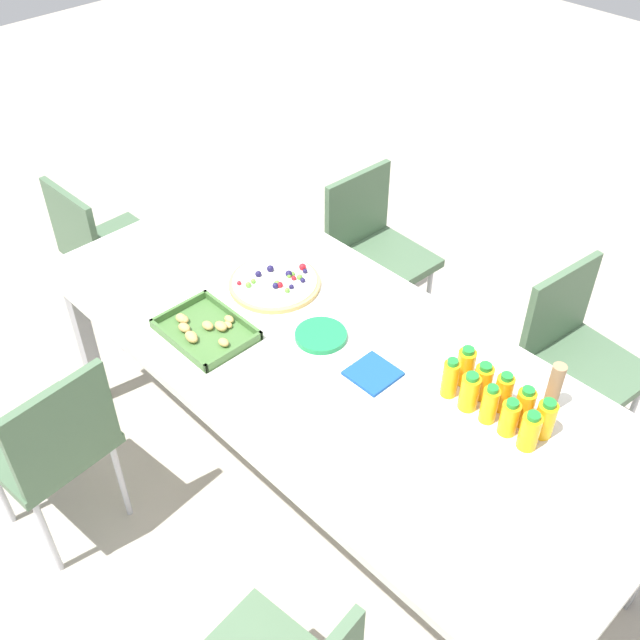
{
  "coord_description": "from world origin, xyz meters",
  "views": [
    {
      "loc": [
        -1.32,
        1.32,
        2.49
      ],
      "look_at": [
        0.14,
        -0.07,
        0.77
      ],
      "focal_mm": 41.86,
      "sensor_mm": 36.0,
      "label": 1
    }
  ],
  "objects_px": {
    "party_table": "(332,365)",
    "juice_bottle_5": "(530,431)",
    "napkin_stack": "(373,373)",
    "cardboard_tube": "(554,388)",
    "chair_near_left": "(575,351)",
    "juice_bottle_8": "(469,392)",
    "chair_far_right": "(52,442)",
    "snack_tray": "(205,330)",
    "juice_bottle_1": "(524,407)",
    "juice_bottle_2": "(503,392)",
    "juice_bottle_9": "(450,378)",
    "juice_bottle_0": "(545,419)",
    "juice_bottle_3": "(483,381)",
    "plate_stack": "(321,335)",
    "chair_end": "(102,245)",
    "juice_bottle_6": "(509,418)",
    "juice_bottle_4": "(466,366)",
    "chair_near_right": "(374,246)",
    "fruit_pizza": "(275,283)",
    "juice_bottle_7": "(489,404)"
  },
  "relations": [
    {
      "from": "juice_bottle_2",
      "to": "fruit_pizza",
      "type": "relative_size",
      "value": 0.41
    },
    {
      "from": "juice_bottle_0",
      "to": "chair_near_right",
      "type": "bearing_deg",
      "value": -26.29
    },
    {
      "from": "juice_bottle_0",
      "to": "juice_bottle_5",
      "type": "bearing_deg",
      "value": 86.18
    },
    {
      "from": "juice_bottle_6",
      "to": "juice_bottle_4",
      "type": "bearing_deg",
      "value": -18.76
    },
    {
      "from": "chair_far_right",
      "to": "juice_bottle_9",
      "type": "xyz_separation_m",
      "value": [
        -0.93,
        -0.96,
        0.32
      ]
    },
    {
      "from": "juice_bottle_2",
      "to": "cardboard_tube",
      "type": "relative_size",
      "value": 0.78
    },
    {
      "from": "juice_bottle_9",
      "to": "cardboard_tube",
      "type": "relative_size",
      "value": 0.81
    },
    {
      "from": "juice_bottle_3",
      "to": "plate_stack",
      "type": "distance_m",
      "value": 0.59
    },
    {
      "from": "chair_near_left",
      "to": "juice_bottle_8",
      "type": "xyz_separation_m",
      "value": [
        -0.01,
        0.75,
        0.31
      ]
    },
    {
      "from": "chair_far_right",
      "to": "snack_tray",
      "type": "relative_size",
      "value": 2.52
    },
    {
      "from": "chair_end",
      "to": "juice_bottle_6",
      "type": "relative_size",
      "value": 6.27
    },
    {
      "from": "juice_bottle_3",
      "to": "juice_bottle_7",
      "type": "bearing_deg",
      "value": 137.57
    },
    {
      "from": "chair_far_right",
      "to": "plate_stack",
      "type": "bearing_deg",
      "value": -33.15
    },
    {
      "from": "juice_bottle_5",
      "to": "juice_bottle_9",
      "type": "distance_m",
      "value": 0.3
    },
    {
      "from": "juice_bottle_5",
      "to": "juice_bottle_9",
      "type": "bearing_deg",
      "value": -0.13
    },
    {
      "from": "snack_tray",
      "to": "cardboard_tube",
      "type": "bearing_deg",
      "value": -151.28
    },
    {
      "from": "juice_bottle_0",
      "to": "juice_bottle_8",
      "type": "relative_size",
      "value": 1.0
    },
    {
      "from": "juice_bottle_2",
      "to": "plate_stack",
      "type": "bearing_deg",
      "value": 16.1
    },
    {
      "from": "chair_near_left",
      "to": "party_table",
      "type": "bearing_deg",
      "value": -21.87
    },
    {
      "from": "chair_end",
      "to": "juice_bottle_6",
      "type": "bearing_deg",
      "value": 4.32
    },
    {
      "from": "juice_bottle_8",
      "to": "plate_stack",
      "type": "relative_size",
      "value": 0.77
    },
    {
      "from": "juice_bottle_5",
      "to": "juice_bottle_8",
      "type": "bearing_deg",
      "value": 0.21
    },
    {
      "from": "juice_bottle_8",
      "to": "fruit_pizza",
      "type": "distance_m",
      "value": 0.89
    },
    {
      "from": "chair_end",
      "to": "juice_bottle_6",
      "type": "height_order",
      "value": "juice_bottle_6"
    },
    {
      "from": "chair_end",
      "to": "juice_bottle_7",
      "type": "height_order",
      "value": "juice_bottle_7"
    },
    {
      "from": "party_table",
      "to": "juice_bottle_5",
      "type": "xyz_separation_m",
      "value": [
        -0.7,
        -0.13,
        0.12
      ]
    },
    {
      "from": "juice_bottle_5",
      "to": "snack_tray",
      "type": "height_order",
      "value": "juice_bottle_5"
    },
    {
      "from": "chair_end",
      "to": "juice_bottle_9",
      "type": "distance_m",
      "value": 1.89
    },
    {
      "from": "cardboard_tube",
      "to": "juice_bottle_3",
      "type": "bearing_deg",
      "value": 31.12
    },
    {
      "from": "party_table",
      "to": "juice_bottle_5",
      "type": "height_order",
      "value": "juice_bottle_5"
    },
    {
      "from": "fruit_pizza",
      "to": "snack_tray",
      "type": "relative_size",
      "value": 1.06
    },
    {
      "from": "napkin_stack",
      "to": "cardboard_tube",
      "type": "relative_size",
      "value": 0.82
    },
    {
      "from": "chair_near_left",
      "to": "chair_near_right",
      "type": "xyz_separation_m",
      "value": [
        1.04,
        0.04,
        0.0
      ]
    },
    {
      "from": "plate_stack",
      "to": "chair_near_left",
      "type": "bearing_deg",
      "value": -122.72
    },
    {
      "from": "chair_near_left",
      "to": "juice_bottle_0",
      "type": "bearing_deg",
      "value": 25.21
    },
    {
      "from": "juice_bottle_2",
      "to": "chair_near_right",
      "type": "bearing_deg",
      "value": -29.29
    },
    {
      "from": "chair_end",
      "to": "juice_bottle_5",
      "type": "relative_size",
      "value": 5.96
    },
    {
      "from": "chair_near_left",
      "to": "chair_end",
      "type": "bearing_deg",
      "value": -57.52
    },
    {
      "from": "chair_near_left",
      "to": "juice_bottle_3",
      "type": "distance_m",
      "value": 0.74
    },
    {
      "from": "juice_bottle_3",
      "to": "napkin_stack",
      "type": "bearing_deg",
      "value": 31.03
    },
    {
      "from": "juice_bottle_1",
      "to": "snack_tray",
      "type": "relative_size",
      "value": 0.44
    },
    {
      "from": "juice_bottle_0",
      "to": "juice_bottle_4",
      "type": "bearing_deg",
      "value": -1.28
    },
    {
      "from": "chair_far_right",
      "to": "chair_near_right",
      "type": "height_order",
      "value": "same"
    },
    {
      "from": "party_table",
      "to": "cardboard_tube",
      "type": "relative_size",
      "value": 12.62
    },
    {
      "from": "juice_bottle_0",
      "to": "cardboard_tube",
      "type": "height_order",
      "value": "cardboard_tube"
    },
    {
      "from": "party_table",
      "to": "juice_bottle_9",
      "type": "relative_size",
      "value": 15.62
    },
    {
      "from": "chair_end",
      "to": "juice_bottle_9",
      "type": "xyz_separation_m",
      "value": [
        -1.85,
        -0.21,
        0.32
      ]
    },
    {
      "from": "party_table",
      "to": "juice_bottle_5",
      "type": "distance_m",
      "value": 0.72
    },
    {
      "from": "plate_stack",
      "to": "juice_bottle_8",
      "type": "bearing_deg",
      "value": -169.03
    },
    {
      "from": "juice_bottle_4",
      "to": "juice_bottle_5",
      "type": "distance_m",
      "value": 0.31
    }
  ]
}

